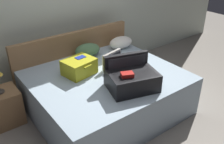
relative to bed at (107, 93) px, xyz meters
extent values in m
plane|color=gray|center=(0.00, -0.40, -0.29)|extent=(12.00, 12.00, 0.00)
cube|color=#B7C1B2|center=(0.00, 1.25, 1.01)|extent=(8.00, 0.10, 2.60)
cube|color=#99ADBC|center=(0.00, 0.00, 0.00)|extent=(1.96, 1.68, 0.57)
cube|color=olive|center=(0.00, 0.88, 0.18)|extent=(1.99, 0.08, 0.93)
cube|color=black|center=(0.05, -0.49, 0.40)|extent=(0.66, 0.53, 0.23)
cube|color=#28282D|center=(0.05, -0.49, 0.43)|extent=(0.58, 0.46, 0.16)
cube|color=#B21E19|center=(-0.06, -0.50, 0.53)|extent=(0.17, 0.15, 0.05)
cube|color=black|center=(0.11, -0.27, 0.48)|extent=(0.57, 0.22, 0.38)
cube|color=#28282D|center=(0.10, -0.31, 0.48)|extent=(0.47, 0.15, 0.33)
cube|color=gold|center=(-0.27, 0.25, 0.37)|extent=(0.45, 0.39, 0.17)
cube|color=#28282D|center=(-0.27, 0.25, 0.40)|extent=(0.40, 0.34, 0.12)
cube|color=#99999E|center=(-0.33, 0.20, 0.47)|extent=(0.09, 0.11, 0.04)
cube|color=#1E33A5|center=(-0.22, 0.29, 0.48)|extent=(0.15, 0.10, 0.06)
cube|color=gold|center=(-0.27, 0.25, 0.48)|extent=(0.45, 0.39, 0.05)
cube|color=gold|center=(-0.24, 0.08, 0.45)|extent=(0.12, 0.05, 0.02)
cube|color=gray|center=(0.24, 0.03, 0.35)|extent=(0.40, 0.30, 0.13)
cube|color=#28282D|center=(0.24, 0.03, 0.37)|extent=(0.35, 0.27, 0.09)
cube|color=#1E33A5|center=(0.19, -0.01, 0.44)|extent=(0.11, 0.07, 0.06)
cube|color=gray|center=(0.21, 0.16, 0.40)|extent=(0.36, 0.12, 0.23)
cube|color=#28282D|center=(0.22, 0.13, 0.40)|extent=(0.30, 0.08, 0.19)
ellipsoid|color=#4C724C|center=(0.13, 0.68, 0.39)|extent=(0.43, 0.30, 0.20)
ellipsoid|color=white|center=(0.74, 0.62, 0.39)|extent=(0.43, 0.28, 0.20)
cube|color=olive|center=(-1.26, 0.59, -0.05)|extent=(0.44, 0.40, 0.48)
camera|label=1|loc=(-1.71, -2.41, 1.92)|focal=40.16mm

